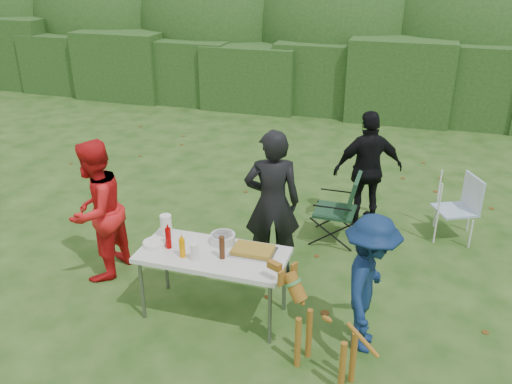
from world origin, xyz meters
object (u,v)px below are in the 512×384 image
(camping_chair, at_px, (335,207))
(person_black_puffy, at_px, (368,169))
(paper_towel_roll, at_px, (166,226))
(dog, at_px, (326,332))
(child, at_px, (369,284))
(person_red_jacket, at_px, (96,211))
(mustard_bottle, at_px, (182,248))
(lawn_chair, at_px, (455,208))
(ketchup_bottle, at_px, (168,238))
(person_cook, at_px, (272,203))
(folding_table, at_px, (213,258))
(beer_bottle, at_px, (222,248))

(camping_chair, bearing_deg, person_black_puffy, -118.71)
(paper_towel_roll, bearing_deg, dog, -20.64)
(child, relative_size, dog, 1.45)
(person_red_jacket, bearing_deg, mustard_bottle, 71.99)
(camping_chair, distance_m, paper_towel_roll, 2.38)
(camping_chair, bearing_deg, lawn_chair, -159.96)
(lawn_chair, bearing_deg, person_red_jacket, 2.07)
(lawn_chair, xyz_separation_m, mustard_bottle, (-2.69, -2.64, 0.41))
(dog, bearing_deg, lawn_chair, -85.98)
(ketchup_bottle, bearing_deg, mustard_bottle, -30.21)
(dog, bearing_deg, person_cook, -34.13)
(folding_table, bearing_deg, person_black_puffy, 63.73)
(folding_table, xyz_separation_m, paper_towel_roll, (-0.58, 0.16, 0.18))
(lawn_chair, bearing_deg, beer_bottle, 21.63)
(person_cook, xyz_separation_m, ketchup_bottle, (-0.81, -1.04, -0.03))
(ketchup_bottle, xyz_separation_m, beer_bottle, (0.59, -0.03, 0.01))
(person_cook, bearing_deg, mustard_bottle, 44.49)
(dog, bearing_deg, folding_table, 2.05)
(person_red_jacket, distance_m, camping_chair, 2.97)
(person_red_jacket, relative_size, mustard_bottle, 8.28)
(person_black_puffy, bearing_deg, child, 71.95)
(person_black_puffy, bearing_deg, dog, 65.33)
(person_black_puffy, distance_m, lawn_chair, 1.23)
(person_red_jacket, height_order, ketchup_bottle, person_red_jacket)
(ketchup_bottle, relative_size, beer_bottle, 0.92)
(ketchup_bottle, bearing_deg, paper_towel_roll, 120.84)
(person_red_jacket, bearing_deg, person_black_puffy, 131.32)
(camping_chair, relative_size, paper_towel_roll, 3.60)
(dog, bearing_deg, child, -95.73)
(person_black_puffy, bearing_deg, person_cook, 34.31)
(camping_chair, xyz_separation_m, paper_towel_roll, (-1.51, -1.80, 0.40))
(person_black_puffy, height_order, paper_towel_roll, person_black_puffy)
(child, bearing_deg, person_black_puffy, 9.18)
(folding_table, bearing_deg, lawn_chair, 45.74)
(camping_chair, height_order, mustard_bottle, mustard_bottle)
(child, distance_m, dog, 0.63)
(lawn_chair, height_order, beer_bottle, beer_bottle)
(lawn_chair, bearing_deg, person_cook, 8.94)
(person_black_puffy, distance_m, camping_chair, 0.75)
(lawn_chair, bearing_deg, mustard_bottle, 18.17)
(dog, bearing_deg, mustard_bottle, 10.88)
(camping_chair, distance_m, beer_bottle, 2.21)
(person_black_puffy, xyz_separation_m, ketchup_bottle, (-1.72, -2.58, 0.04))
(camping_chair, bearing_deg, dog, 98.39)
(folding_table, distance_m, lawn_chair, 3.48)
(folding_table, relative_size, lawn_chair, 1.73)
(dog, height_order, camping_chair, camping_chair)
(dog, distance_m, camping_chair, 2.52)
(person_cook, relative_size, beer_bottle, 7.33)
(dog, xyz_separation_m, lawn_chair, (1.16, 3.02, -0.03))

